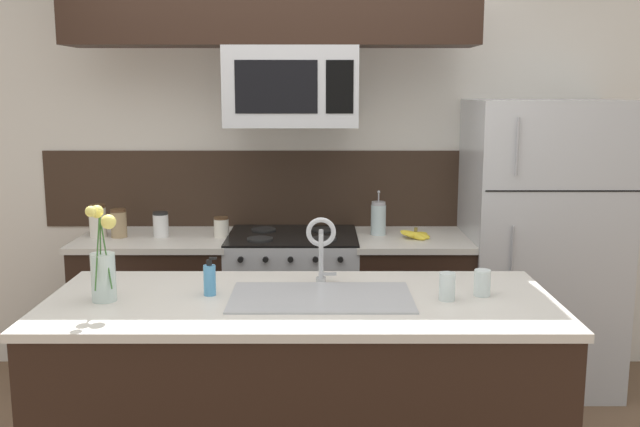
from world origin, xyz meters
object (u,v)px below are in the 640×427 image
(refrigerator, at_px, (539,245))
(storage_jar_tall, at_px, (97,221))
(storage_jar_squat, at_px, (221,227))
(dish_soap_bottle, at_px, (209,279))
(stove_range, at_px, (293,309))
(banana_bunch, at_px, (415,235))
(sink_faucet, at_px, (321,241))
(flower_vase, at_px, (103,271))
(french_press, at_px, (378,218))
(spare_glass, at_px, (482,283))
(drinking_glass, at_px, (447,287))
(storage_jar_medium, at_px, (119,223))
(storage_jar_short, at_px, (161,224))
(microwave, at_px, (291,87))

(refrigerator, bearing_deg, storage_jar_tall, -179.45)
(storage_jar_squat, bearing_deg, dish_soap_bottle, -84.54)
(stove_range, height_order, banana_bunch, banana_bunch)
(sink_faucet, bearing_deg, storage_jar_tall, 141.99)
(banana_bunch, bearing_deg, flower_vase, -139.51)
(storage_jar_tall, height_order, french_press, french_press)
(french_press, relative_size, spare_glass, 2.40)
(french_press, bearing_deg, refrigerator, -2.40)
(flower_vase, bearing_deg, drinking_glass, 0.59)
(storage_jar_medium, bearing_deg, banana_bunch, -1.48)
(stove_range, distance_m, drinking_glass, 1.54)
(banana_bunch, bearing_deg, dish_soap_bottle, -131.79)
(banana_bunch, height_order, french_press, french_press)
(stove_range, height_order, drinking_glass, drinking_glass)
(storage_jar_medium, relative_size, flower_vase, 0.41)
(storage_jar_squat, height_order, sink_faucet, sink_faucet)
(storage_jar_short, height_order, french_press, french_press)
(storage_jar_squat, distance_m, flower_vase, 1.32)
(banana_bunch, xyz_separation_m, sink_faucet, (-0.55, -0.97, 0.18))
(drinking_glass, bearing_deg, sink_faucet, 154.63)
(storage_jar_short, height_order, storage_jar_squat, storage_jar_short)
(sink_faucet, bearing_deg, storage_jar_short, 132.52)
(storage_jar_tall, relative_size, french_press, 0.72)
(french_press, bearing_deg, spare_glass, -75.18)
(stove_range, relative_size, flower_vase, 2.27)
(sink_faucet, bearing_deg, microwave, 99.38)
(refrigerator, distance_m, banana_bunch, 0.75)
(storage_jar_short, bearing_deg, storage_jar_tall, -179.67)
(storage_jar_short, bearing_deg, drinking_glass, -41.07)
(spare_glass, bearing_deg, storage_jar_squat, 136.48)
(storage_jar_short, bearing_deg, sink_faucet, -47.48)
(banana_bunch, xyz_separation_m, spare_glass, (0.13, -1.15, 0.03))
(storage_jar_tall, distance_m, sink_faucet, 1.67)
(drinking_glass, bearing_deg, storage_jar_tall, 145.22)
(spare_glass, bearing_deg, storage_jar_tall, 148.82)
(storage_jar_tall, xyz_separation_m, storage_jar_squat, (0.73, -0.00, -0.04))
(sink_faucet, bearing_deg, banana_bunch, 60.41)
(storage_jar_medium, height_order, dish_soap_bottle, storage_jar_medium)
(refrigerator, distance_m, storage_jar_medium, 2.49)
(banana_bunch, height_order, drinking_glass, drinking_glass)
(storage_jar_tall, height_order, spare_glass, storage_jar_tall)
(drinking_glass, bearing_deg, storage_jar_medium, 143.49)
(refrigerator, bearing_deg, banana_bunch, -173.88)
(microwave, xyz_separation_m, sink_faucet, (0.17, -1.01, -0.67))
(stove_range, relative_size, french_press, 3.48)
(drinking_glass, height_order, flower_vase, flower_vase)
(stove_range, xyz_separation_m, microwave, (0.00, -0.02, 1.32))
(refrigerator, relative_size, storage_jar_tall, 8.87)
(dish_soap_bottle, bearing_deg, sink_faucet, 20.18)
(stove_range, relative_size, drinking_glass, 8.00)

